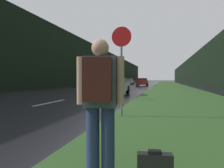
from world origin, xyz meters
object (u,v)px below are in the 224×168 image
at_px(car_passing_far, 142,82).
at_px(car_oncoming, 129,81).
at_px(hitchhiker_with_backpack, 100,98).
at_px(suitcase, 155,166).
at_px(car_passing_near, 113,86).
at_px(stop_sign, 121,62).

bearing_deg(car_passing_far, car_oncoming, -65.79).
relative_size(hitchhiker_with_backpack, suitcase, 3.86).
bearing_deg(hitchhiker_with_backpack, car_passing_near, 94.62).
height_order(hitchhiker_with_backpack, car_passing_near, hitchhiker_with_backpack).
xyz_separation_m(stop_sign, car_passing_far, (-2.45, 31.00, -1.07)).
relative_size(suitcase, car_passing_far, 0.10).
bearing_deg(car_passing_near, stop_sign, 105.75).
bearing_deg(hitchhiker_with_backpack, stop_sign, 89.35).
bearing_deg(car_passing_far, hitchhiker_with_backpack, 94.93).
height_order(car_passing_near, car_passing_far, car_passing_far).
distance_m(stop_sign, car_passing_near, 9.09).
distance_m(stop_sign, car_passing_far, 31.11).
bearing_deg(stop_sign, suitcase, -72.41).
distance_m(hitchhiker_with_backpack, suitcase, 1.09).
xyz_separation_m(suitcase, car_oncoming, (-7.78, 44.03, 0.55)).
bearing_deg(car_passing_far, stop_sign, 94.52).
relative_size(stop_sign, car_passing_near, 0.67).
bearing_deg(suitcase, car_passing_far, 87.36).
bearing_deg(car_passing_near, hitchhiker_with_backpack, 103.32).
height_order(suitcase, car_passing_near, car_passing_near).
height_order(stop_sign, car_passing_near, stop_sign).
bearing_deg(car_oncoming, hitchhiker_with_backpack, -80.86).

